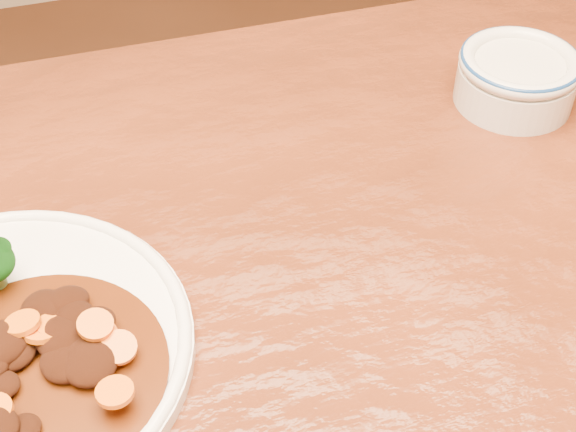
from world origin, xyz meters
name	(u,v)px	position (x,y,z in m)	size (l,w,h in m)	color
dining_table	(249,429)	(0.00, 0.00, 0.67)	(1.51, 0.92, 0.75)	#5F2610
mince_stew	(30,366)	(-0.14, 0.03, 0.77)	(0.18, 0.18, 0.03)	#451A07
dip_bowl	(517,76)	(0.34, 0.23, 0.78)	(0.12, 0.12, 0.05)	beige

